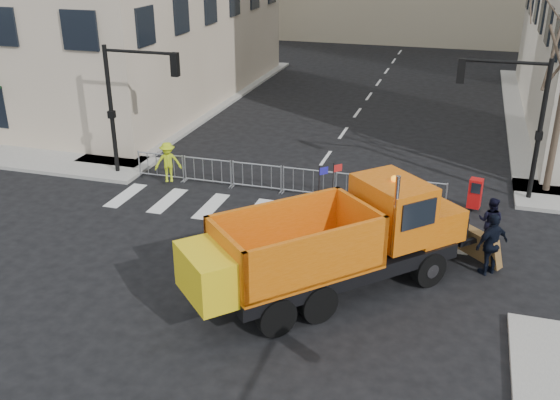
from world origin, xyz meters
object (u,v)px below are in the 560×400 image
(cop_b, at_px, (490,221))
(worker, at_px, (168,162))
(cop_c, at_px, (492,244))
(newspaper_box, at_px, (475,193))
(cop_a, at_px, (445,230))
(plow_truck, at_px, (331,242))

(cop_b, relative_size, worker, 1.00)
(cop_c, distance_m, newspaper_box, 4.64)
(cop_a, height_order, newspaper_box, cop_a)
(plow_truck, xyz_separation_m, newspaper_box, (3.82, 7.06, -0.93))
(cop_b, height_order, cop_c, cop_c)
(cop_a, height_order, cop_b, cop_a)
(worker, bearing_deg, cop_a, -42.02)
(cop_c, bearing_deg, cop_a, -65.20)
(cop_c, bearing_deg, cop_b, -132.45)
(cop_a, bearing_deg, cop_b, -171.31)
(cop_b, relative_size, newspaper_box, 1.49)
(cop_c, height_order, newspaper_box, cop_c)
(cop_a, bearing_deg, plow_truck, 8.04)
(newspaper_box, bearing_deg, worker, -165.36)
(cop_c, xyz_separation_m, worker, (-12.36, 3.71, -0.01))
(plow_truck, bearing_deg, cop_a, 0.17)
(plow_truck, relative_size, cop_b, 5.19)
(cop_b, relative_size, cop_c, 0.84)
(newspaper_box, bearing_deg, cop_a, -91.90)
(plow_truck, distance_m, cop_c, 5.01)
(cop_b, distance_m, cop_c, 2.03)
(worker, relative_size, newspaper_box, 1.49)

